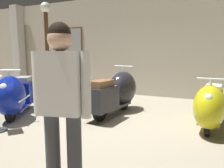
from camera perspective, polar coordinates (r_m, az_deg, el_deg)
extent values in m
plane|color=gray|center=(4.13, -2.92, -11.14)|extent=(60.00, 60.00, 0.00)
cube|color=#BCB29E|center=(7.04, 9.42, 10.20)|extent=(18.00, 0.20, 3.27)
cube|color=brown|center=(8.20, -11.61, 9.09)|extent=(1.19, 0.03, 1.59)
cube|color=#9E9E9E|center=(8.18, -11.68, 9.09)|extent=(1.11, 0.01, 1.51)
cube|color=beige|center=(9.54, -23.89, 9.05)|extent=(0.36, 0.36, 3.27)
cylinder|color=black|center=(4.76, -25.68, -6.68)|extent=(0.29, 0.41, 0.43)
cylinder|color=silver|center=(4.76, -25.68, -6.68)|extent=(0.18, 0.22, 0.19)
cylinder|color=black|center=(5.70, -22.28, -4.14)|extent=(0.29, 0.41, 0.43)
cylinder|color=silver|center=(5.70, -22.28, -4.14)|extent=(0.18, 0.22, 0.19)
cube|color=navy|center=(5.23, -23.81, -5.52)|extent=(0.84, 1.07, 0.05)
ellipsoid|color=navy|center=(4.74, -25.69, -2.95)|extent=(0.93, 1.06, 0.81)
cube|color=navy|center=(5.61, -22.53, -1.88)|extent=(0.73, 0.84, 0.47)
cube|color=gray|center=(5.57, -22.70, 1.15)|extent=(0.51, 0.59, 0.13)
sphere|color=silver|center=(4.43, -27.16, -0.84)|extent=(0.16, 0.16, 0.16)
cylinder|color=silver|center=(4.66, -26.10, 1.48)|extent=(0.05, 0.05, 0.30)
cylinder|color=silver|center=(4.65, -26.22, 3.31)|extent=(0.42, 0.26, 0.03)
cube|color=silver|center=(4.67, -22.50, -3.60)|extent=(0.37, 0.63, 0.03)
cylinder|color=black|center=(5.23, 3.18, -4.54)|extent=(0.14, 0.45, 0.44)
cylinder|color=silver|center=(5.23, 3.18, -4.54)|extent=(0.13, 0.21, 0.20)
cylinder|color=black|center=(4.36, -3.20, -7.12)|extent=(0.14, 0.45, 0.44)
cylinder|color=silver|center=(4.36, -3.20, -7.12)|extent=(0.13, 0.21, 0.20)
cube|color=black|center=(4.79, 0.29, -5.97)|extent=(0.52, 1.08, 0.05)
ellipsoid|color=black|center=(5.12, 2.93, -1.24)|extent=(0.68, 0.98, 0.83)
cube|color=black|center=(4.34, -2.90, -3.91)|extent=(0.52, 0.79, 0.48)
cube|color=brown|center=(4.28, -2.93, 0.11)|extent=(0.37, 0.56, 0.13)
sphere|color=silver|center=(5.36, 4.48, 1.63)|extent=(0.16, 0.16, 0.16)
cylinder|color=silver|center=(5.10, 3.13, 3.05)|extent=(0.05, 0.05, 0.31)
cylinder|color=silver|center=(5.09, 3.14, 4.77)|extent=(0.48, 0.09, 0.04)
cube|color=silver|center=(5.26, 0.23, -1.58)|extent=(0.10, 0.73, 0.03)
cylinder|color=black|center=(3.94, 24.43, -9.82)|extent=(0.12, 0.40, 0.39)
cylinder|color=silver|center=(3.94, 24.43, -9.82)|extent=(0.11, 0.19, 0.18)
cylinder|color=black|center=(4.84, 25.40, -6.61)|extent=(0.12, 0.40, 0.39)
cylinder|color=silver|center=(4.84, 25.40, -6.61)|extent=(0.11, 0.19, 0.18)
cube|color=gold|center=(4.40, 24.95, -8.30)|extent=(0.44, 0.96, 0.05)
ellipsoid|color=gold|center=(3.92, 24.73, -5.70)|extent=(0.59, 0.87, 0.75)
cube|color=gold|center=(4.76, 25.52, -4.20)|extent=(0.46, 0.70, 0.43)
cube|color=silver|center=(4.71, 25.72, -0.92)|extent=(0.32, 0.50, 0.12)
sphere|color=silver|center=(3.61, 24.57, -3.49)|extent=(0.15, 0.15, 0.15)
cylinder|color=silver|center=(3.83, 25.00, -0.79)|extent=(0.04, 0.04, 0.28)
cylinder|color=silver|center=(3.81, 25.12, 1.26)|extent=(0.43, 0.07, 0.03)
cylinder|color=#472D19|center=(6.28, -16.54, -3.93)|extent=(0.28, 0.28, 0.18)
cylinder|color=#472D19|center=(6.15, -17.00, 7.42)|extent=(0.11, 0.11, 2.29)
torus|color=#472D19|center=(6.15, -17.05, 8.49)|extent=(0.19, 0.19, 0.04)
sphere|color=white|center=(6.27, -17.51, 19.09)|extent=(0.27, 0.27, 0.27)
cylinder|color=#38383D|center=(2.09, -10.11, -16.75)|extent=(0.14, 0.14, 0.81)
cylinder|color=#38383D|center=(2.18, -15.69, -15.94)|extent=(0.14, 0.14, 0.81)
cube|color=silver|center=(1.96, -13.53, 0.21)|extent=(0.41, 0.28, 0.57)
cylinder|color=silver|center=(1.88, -7.04, -0.27)|extent=(0.09, 0.09, 0.59)
cylinder|color=silver|center=(2.07, -19.39, 0.10)|extent=(0.09, 0.09, 0.59)
sphere|color=tan|center=(1.95, -13.91, 11.66)|extent=(0.22, 0.22, 0.22)
sphere|color=black|center=(1.95, -13.96, 13.09)|extent=(0.20, 0.20, 0.20)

